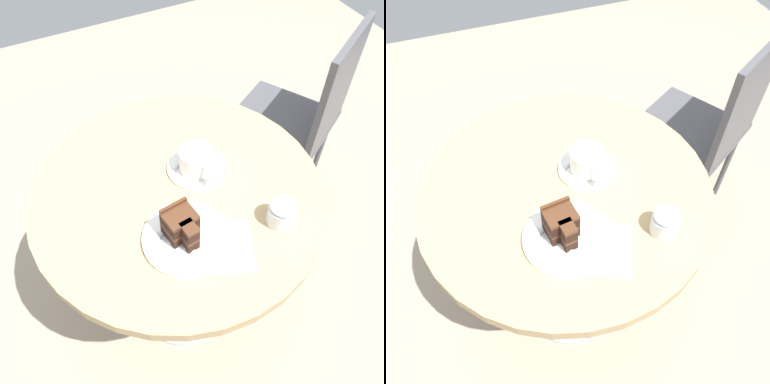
{
  "view_description": "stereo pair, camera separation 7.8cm",
  "coord_description": "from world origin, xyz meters",
  "views": [
    {
      "loc": [
        0.62,
        -0.27,
        1.55
      ],
      "look_at": [
        0.06,
        0.01,
        0.76
      ],
      "focal_mm": 38.0,
      "sensor_mm": 36.0,
      "label": 1
    },
    {
      "loc": [
        0.65,
        -0.2,
        1.55
      ],
      "look_at": [
        0.06,
        0.01,
        0.76
      ],
      "focal_mm": 38.0,
      "sensor_mm": 36.0,
      "label": 2
    }
  ],
  "objects": [
    {
      "name": "saucer",
      "position": [
        -0.04,
        0.08,
        0.73
      ],
      "size": [
        0.16,
        0.16,
        0.01
      ],
      "color": "white",
      "rests_on": "cafe_table"
    },
    {
      "name": "cafe_table",
      "position": [
        0.0,
        0.0,
        0.6
      ],
      "size": [
        0.78,
        0.78,
        0.72
      ],
      "color": "tan",
      "rests_on": "ground"
    },
    {
      "name": "cake_slice",
      "position": [
        0.14,
        -0.06,
        0.77
      ],
      "size": [
        0.1,
        0.08,
        0.08
      ],
      "rotation": [
        0.0,
        0.0,
        0.12
      ],
      "color": "black",
      "rests_on": "cake_plate"
    },
    {
      "name": "cake_plate",
      "position": [
        0.15,
        -0.05,
        0.73
      ],
      "size": [
        0.21,
        0.21,
        0.01
      ],
      "color": "white",
      "rests_on": "cafe_table"
    },
    {
      "name": "coffee_cup",
      "position": [
        -0.03,
        0.07,
        0.76
      ],
      "size": [
        0.12,
        0.09,
        0.06
      ],
      "color": "white",
      "rests_on": "saucer"
    },
    {
      "name": "teaspoon",
      "position": [
        -0.09,
        0.07,
        0.73
      ],
      "size": [
        0.07,
        0.09,
        0.0
      ],
      "rotation": [
        0.0,
        0.0,
        2.22
      ],
      "color": "#B7B7BC",
      "rests_on": "saucer"
    },
    {
      "name": "fork",
      "position": [
        0.15,
        -0.09,
        0.74
      ],
      "size": [
        0.12,
        0.1,
        0.0
      ],
      "rotation": [
        0.0,
        0.0,
        3.83
      ],
      "color": "#B7B7BC",
      "rests_on": "cake_plate"
    },
    {
      "name": "napkin",
      "position": [
        0.2,
        0.01,
        0.72
      ],
      "size": [
        0.2,
        0.2,
        0.0
      ],
      "rotation": [
        0.0,
        0.0,
        4.31
      ],
      "color": "tan",
      "rests_on": "cafe_table"
    },
    {
      "name": "ground_plane",
      "position": [
        0.0,
        0.0,
        -0.01
      ],
      "size": [
        4.4,
        4.4,
        0.01
      ],
      "primitive_type": "cube",
      "color": "gray",
      "rests_on": "ground"
    },
    {
      "name": "sugar_pot",
      "position": [
        0.21,
        0.18,
        0.76
      ],
      "size": [
        0.07,
        0.07,
        0.07
      ],
      "color": "silver",
      "rests_on": "cafe_table"
    },
    {
      "name": "cafe_chair",
      "position": [
        -0.27,
        0.67,
        0.51
      ],
      "size": [
        0.52,
        0.52,
        0.87
      ],
      "rotation": [
        0.0,
        0.0,
        5.24
      ],
      "color": "#4C4C51",
      "rests_on": "ground"
    }
  ]
}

